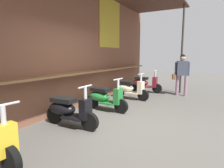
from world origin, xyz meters
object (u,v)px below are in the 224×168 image
object	(u,v)px
scooter_maroon	(144,83)
shopper_with_handbag	(182,71)
scooter_green	(104,97)
scooter_cream	(129,88)
scooter_black	(68,110)

from	to	relation	value
scooter_maroon	shopper_with_handbag	xyz separation A→B (m)	(0.02, -1.54, 0.60)
scooter_green	scooter_cream	bearing A→B (deg)	92.37
scooter_green	scooter_maroon	xyz separation A→B (m)	(3.26, -0.00, 0.00)
scooter_black	scooter_cream	distance (m)	3.21
scooter_green	scooter_black	bearing A→B (deg)	-87.63
scooter_black	shopper_with_handbag	world-z (taller)	shopper_with_handbag
scooter_black	scooter_cream	xyz separation A→B (m)	(3.21, -0.00, 0.00)
scooter_green	shopper_with_handbag	xyz separation A→B (m)	(3.28, -1.54, 0.60)
scooter_maroon	shopper_with_handbag	distance (m)	1.66
scooter_green	shopper_with_handbag	world-z (taller)	shopper_with_handbag
scooter_black	scooter_maroon	world-z (taller)	same
scooter_black	scooter_cream	size ratio (longest dim) A/B	1.00
scooter_black	scooter_maroon	xyz separation A→B (m)	(4.75, 0.00, 0.00)
scooter_cream	scooter_green	bearing A→B (deg)	-85.53
scooter_maroon	shopper_with_handbag	world-z (taller)	shopper_with_handbag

